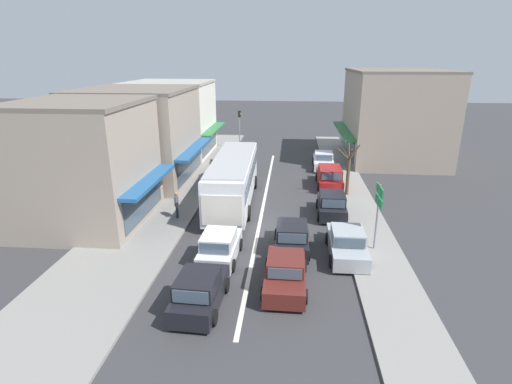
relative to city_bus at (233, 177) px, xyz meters
name	(u,v)px	position (x,y,z in m)	size (l,w,h in m)	color
ground_plane	(259,228)	(2.06, -3.99, -1.88)	(140.00, 140.00, 0.00)	#353538
lane_centre_line	(264,204)	(2.06, 0.01, -1.88)	(0.20, 28.00, 0.01)	silver
sidewalk_left	(175,191)	(-4.74, 2.01, -1.81)	(5.20, 44.00, 0.14)	gray
kerb_right	(352,196)	(8.26, 2.01, -1.82)	(2.80, 44.00, 0.12)	gray
shopfront_corner_near	(85,164)	(-8.12, -3.97, 1.75)	(7.73, 7.43, 7.27)	gray
shopfront_mid_block	(139,136)	(-8.12, 4.60, 1.76)	(8.99, 8.92, 7.30)	gray
shopfront_far_end	(171,119)	(-8.12, 13.43, 1.76)	(8.60, 8.43, 7.28)	silver
building_right_far	(394,116)	(13.54, 13.82, 2.32)	(9.41, 11.24, 8.41)	gray
city_bus	(233,177)	(0.00, 0.00, 0.00)	(2.94, 10.92, 3.23)	silver
hatchback_adjacent_lane_lead	(200,291)	(0.36, -12.01, -1.17)	(1.96, 3.77, 1.54)	black
sedan_behind_bus_near	(285,272)	(3.73, -10.15, -1.22)	(1.94, 4.22, 1.47)	#561E19
hatchback_adjacent_lane_trail	(220,247)	(0.47, -8.10, -1.17)	(1.90, 3.75, 1.54)	silver
hatchback_queue_gap_filler	(292,238)	(3.99, -6.70, -1.17)	(1.84, 3.71, 1.54)	black
parked_sedan_kerb_front	(347,244)	(6.76, -7.06, -1.22)	(1.92, 4.21, 1.47)	#9EA3A8
parked_hatchback_kerb_second	(332,205)	(6.47, -1.70, -1.17)	(1.87, 3.73, 1.54)	black
parked_wagon_kerb_third	(329,177)	(6.85, 4.33, -1.14)	(1.94, 4.50, 1.58)	maroon
parked_sedan_kerb_rear	(323,161)	(6.77, 9.76, -1.22)	(2.00, 4.25, 1.47)	silver
traffic_light_downstreet	(239,123)	(-1.67, 16.36, 0.97)	(0.33, 0.24, 4.20)	gray
directional_road_sign	(379,202)	(8.26, -6.38, 0.82)	(0.10, 1.40, 3.60)	gray
street_tree_right	(348,172)	(7.91, 2.13, -0.08)	(1.60, 1.68, 3.79)	brown
pedestrian_with_handbag_near	(177,203)	(-3.06, -3.17, -0.81)	(0.36, 0.65, 1.63)	#232838
pedestrian_browsing_midblock	(212,167)	(-2.53, 5.33, -0.81)	(0.33, 0.66, 1.63)	#232838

